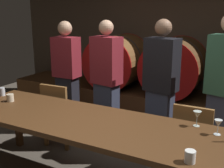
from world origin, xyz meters
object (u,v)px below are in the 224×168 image
object	(u,v)px
wine_barrel_left	(118,61)
cup_center	(10,98)
guest_center_right	(161,90)
dining_table	(87,126)
cup_left	(2,92)
wine_barrel_center	(175,67)
guest_center_left	(106,83)
wine_glass_right	(218,124)
guest_far_right	(224,94)
guest_far_left	(67,76)
wine_glass_center	(197,115)
chair_left	(59,112)
chair_right	(193,139)
cup_right	(190,157)

from	to	relation	value
wine_barrel_left	cup_center	distance (m)	2.12
guest_center_right	wine_barrel_left	bearing A→B (deg)	-34.52
dining_table	cup_center	size ratio (longest dim) A/B	32.78
dining_table	cup_left	xyz separation A→B (m)	(-1.38, 0.18, 0.12)
wine_barrel_center	guest_center_left	world-z (taller)	guest_center_left
wine_glass_right	guest_far_right	bearing A→B (deg)	93.48
guest_center_right	cup_left	size ratio (longest dim) A/B	16.77
wine_barrel_left	guest_far_left	size ratio (longest dim) A/B	0.55
guest_center_right	cup_center	bearing A→B (deg)	41.74
guest_center_left	wine_glass_center	xyz separation A→B (m)	(1.32, -0.67, 0.01)
guest_far_left	guest_center_left	distance (m)	0.78
guest_center_right	cup_center	distance (m)	1.79
chair_left	chair_right	xyz separation A→B (m)	(1.78, 0.01, 0.00)
cup_center	cup_right	world-z (taller)	cup_right
cup_center	cup_right	xyz separation A→B (m)	(2.18, -0.39, 0.00)
chair_right	guest_far_right	distance (m)	0.59
chair_right	guest_far_left	distance (m)	2.10
guest_far_left	cup_left	bearing A→B (deg)	74.02
dining_table	guest_center_left	distance (m)	1.08
wine_barrel_center	wine_glass_right	distance (m)	2.12
guest_far_right	dining_table	bearing A→B (deg)	55.53
guest_center_right	dining_table	bearing A→B (deg)	77.55
chair_left	guest_center_right	size ratio (longest dim) A/B	0.51
dining_table	wine_glass_right	size ratio (longest dim) A/B	21.20
wine_barrel_center	guest_far_left	bearing A→B (deg)	-143.96
wine_glass_center	wine_glass_right	distance (m)	0.22
wine_barrel_left	cup_right	distance (m)	3.08
guest_center_right	guest_center_left	bearing A→B (deg)	9.45
wine_glass_right	cup_center	world-z (taller)	wine_glass_right
wine_barrel_center	cup_right	xyz separation A→B (m)	(0.81, -2.48, -0.14)
chair_left	cup_right	bearing A→B (deg)	150.01
wine_barrel_left	dining_table	world-z (taller)	wine_barrel_left
guest_center_right	cup_center	xyz separation A→B (m)	(-1.53, -0.94, -0.07)
guest_center_right	cup_left	world-z (taller)	guest_center_right
wine_glass_center	cup_left	world-z (taller)	wine_glass_center
guest_center_left	cup_right	world-z (taller)	guest_center_left
cup_left	wine_barrel_left	bearing A→B (deg)	72.08
guest_far_right	cup_left	xyz separation A→B (m)	(-2.51, -0.82, -0.10)
chair_left	wine_barrel_left	bearing A→B (deg)	-98.27
wine_glass_right	wine_barrel_left	bearing A→B (deg)	135.21
wine_glass_center	guest_center_left	bearing A→B (deg)	153.27
wine_glass_center	cup_right	size ratio (longest dim) A/B	1.61
wine_glass_center	wine_glass_right	bearing A→B (deg)	-27.86
cup_right	chair_right	bearing A→B (deg)	99.62
cup_right	guest_center_left	bearing A→B (deg)	136.48
cup_left	cup_center	xyz separation A→B (m)	(0.27, -0.12, -0.01)
dining_table	wine_barrel_left	bearing A→B (deg)	109.06
guest_far_left	guest_center_right	world-z (taller)	guest_center_right
dining_table	cup_center	distance (m)	1.12
dining_table	guest_far_left	distance (m)	1.60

